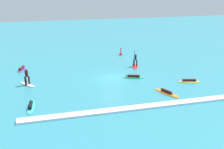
# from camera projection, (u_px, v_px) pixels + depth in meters

# --- Properties ---
(ground_plane) EXTENTS (120.00, 120.00, 0.00)m
(ground_plane) POSITION_uv_depth(u_px,v_px,m) (112.00, 78.00, 34.28)
(ground_plane) COLOR teal
(ground_plane) RESTS_ON ground
(surfer_on_teal_board) EXTENTS (0.98, 3.27, 0.42)m
(surfer_on_teal_board) POSITION_uv_depth(u_px,v_px,m) (31.00, 106.00, 26.21)
(surfer_on_teal_board) COLOR #33C6CC
(surfer_on_teal_board) RESTS_ON ground_plane
(surfer_on_orange_board) EXTENTS (1.88, 3.32, 0.38)m
(surfer_on_orange_board) POSITION_uv_depth(u_px,v_px,m) (167.00, 92.00, 29.57)
(surfer_on_orange_board) COLOR orange
(surfer_on_orange_board) RESTS_ON ground_plane
(surfer_on_red_board) EXTENTS (1.80, 2.87, 2.24)m
(surfer_on_red_board) POSITION_uv_depth(u_px,v_px,m) (135.00, 64.00, 39.08)
(surfer_on_red_board) COLOR red
(surfer_on_red_board) RESTS_ON ground_plane
(surfer_on_yellow_board) EXTENTS (2.66, 1.41, 0.38)m
(surfer_on_yellow_board) POSITION_uv_depth(u_px,v_px,m) (189.00, 81.00, 33.01)
(surfer_on_yellow_board) COLOR yellow
(surfer_on_yellow_board) RESTS_ON ground_plane
(surfer_on_white_board) EXTENTS (1.93, 2.52, 2.07)m
(surfer_on_white_board) POSITION_uv_depth(u_px,v_px,m) (27.00, 80.00, 31.91)
(surfer_on_white_board) COLOR white
(surfer_on_white_board) RESTS_ON ground_plane
(surfer_on_green_board) EXTENTS (2.60, 1.55, 0.41)m
(surfer_on_green_board) POSITION_uv_depth(u_px,v_px,m) (133.00, 77.00, 34.44)
(surfer_on_green_board) COLOR #23B266
(surfer_on_green_board) RESTS_ON ground_plane
(surfer_on_purple_board) EXTENTS (1.42, 2.59, 0.44)m
(surfer_on_purple_board) POSITION_uv_depth(u_px,v_px,m) (22.00, 69.00, 37.68)
(surfer_on_purple_board) COLOR purple
(surfer_on_purple_board) RESTS_ON ground_plane
(marker_buoy) EXTENTS (0.45, 0.45, 1.29)m
(marker_buoy) POSITION_uv_depth(u_px,v_px,m) (121.00, 54.00, 45.59)
(marker_buoy) COLOR red
(marker_buoy) RESTS_ON ground_plane
(wave_crest) EXTENTS (21.21, 0.90, 0.18)m
(wave_crest) POSITION_uv_depth(u_px,v_px,m) (138.00, 107.00, 26.00)
(wave_crest) COLOR white
(wave_crest) RESTS_ON ground_plane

